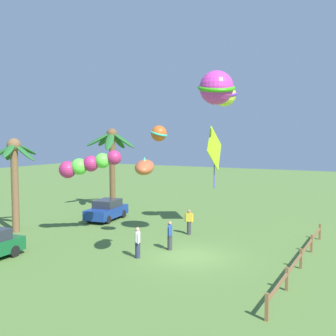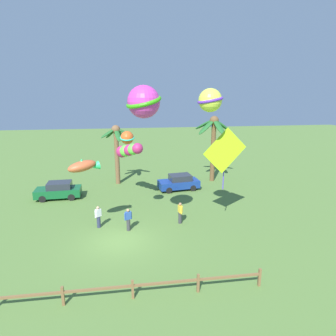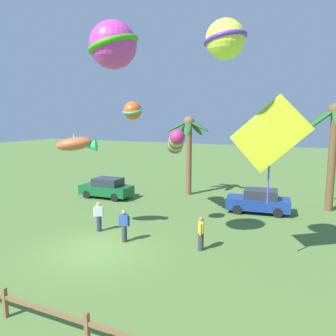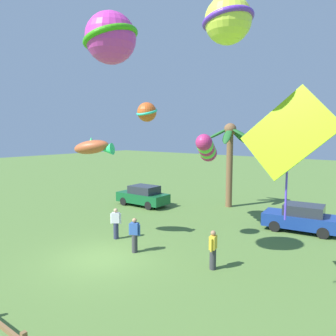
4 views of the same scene
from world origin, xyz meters
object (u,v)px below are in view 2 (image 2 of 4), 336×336
palm_tree_1 (116,142)px  kite_ball_4 (144,102)px  spectator_0 (180,213)px  kite_ball_2 (210,100)px  parked_car_1 (59,190)px  kite_diamond_5 (225,151)px  spectator_2 (128,219)px  parked_car_0 (179,182)px  spectator_1 (98,217)px  kite_tube_0 (128,150)px  palm_tree_0 (214,133)px  kite_fish_1 (84,166)px  kite_ball_3 (127,138)px

palm_tree_1 → kite_ball_4: 13.90m
spectator_0 → kite_ball_2: kite_ball_2 is taller
parked_car_1 → kite_diamond_5: (12.79, -7.09, 4.62)m
parked_car_1 → spectator_2: 9.43m
parked_car_0 → spectator_1: spectator_1 is taller
spectator_0 → kite_tube_0: kite_tube_0 is taller
parked_car_0 → kite_diamond_5: bearing=-78.0°
palm_tree_0 → kite_diamond_5: size_ratio=1.61×
kite_fish_1 → kite_ball_2: 8.89m
parked_car_0 → spectator_0: 7.47m
kite_diamond_5 → kite_ball_4: bearing=-157.6°
kite_tube_0 → kite_ball_4: 9.08m
spectator_2 → kite_ball_3: kite_ball_3 is taller
palm_tree_1 → kite_ball_2: size_ratio=3.64×
kite_fish_1 → kite_ball_2: (7.83, -1.11, 4.08)m
kite_tube_0 → kite_ball_2: size_ratio=2.11×
kite_fish_1 → kite_ball_4: size_ratio=0.83×
spectator_2 → spectator_1: bearing=159.8°
spectator_2 → kite_tube_0: kite_tube_0 is taller
palm_tree_1 → kite_diamond_5: kite_diamond_5 is taller
kite_ball_4 → kite_diamond_5: 6.93m
palm_tree_0 → kite_diamond_5: kite_diamond_5 is taller
palm_tree_0 → kite_ball_2: kite_ball_2 is taller
palm_tree_1 → kite_tube_0: (1.15, -5.05, 0.15)m
spectator_0 → kite_ball_3: (-3.61, 0.14, 5.54)m
palm_tree_1 → kite_ball_3: kite_ball_3 is taller
parked_car_0 → kite_fish_1: 11.79m
kite_fish_1 → parked_car_0: bearing=46.3°
kite_tube_0 → palm_tree_0: bearing=27.7°
spectator_0 → palm_tree_1: bearing=114.6°
kite_fish_1 → kite_ball_3: size_ratio=2.22×
parked_car_0 → kite_ball_2: size_ratio=2.44×
palm_tree_0 → palm_tree_1: size_ratio=1.14×
kite_fish_1 → parked_car_1: bearing=115.4°
parked_car_0 → kite_fish_1: size_ratio=1.85×
palm_tree_0 → palm_tree_1: palm_tree_0 is taller
palm_tree_1 → parked_car_1: 7.28m
palm_tree_0 → kite_ball_4: 15.34m
palm_tree_0 → palm_tree_1: bearing=177.6°
kite_tube_0 → kite_ball_4: bearing=-83.6°
palm_tree_1 → spectator_2: bearing=-85.0°
kite_ball_3 → kite_ball_4: (0.97, -2.95, 2.40)m
palm_tree_1 → kite_diamond_5: (7.62, -10.73, 1.02)m
kite_ball_3 → palm_tree_1: bearing=96.1°
palm_tree_0 → kite_ball_3: bearing=-132.7°
spectator_0 → kite_tube_0: bearing=124.4°
spectator_1 → palm_tree_1: bearing=83.6°
parked_car_1 → kite_ball_4: kite_ball_4 is taller
spectator_0 → kite_ball_3: kite_ball_3 is taller
spectator_2 → kite_diamond_5: kite_diamond_5 is taller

